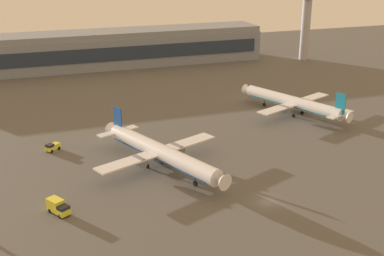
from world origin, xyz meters
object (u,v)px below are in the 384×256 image
airplane_terminal_side (160,152)px  airplane_mid_apron (294,103)px  catering_truck (58,207)px  control_tower (307,14)px  maintenance_van (53,147)px

airplane_terminal_side → airplane_mid_apron: size_ratio=1.06×
catering_truck → airplane_terminal_side: bearing=178.7°
control_tower → airplane_mid_apron: size_ratio=0.93×
control_tower → airplane_terminal_side: (-103.23, -101.62, -17.72)m
maintenance_van → airplane_terminal_side: bearing=-169.1°
control_tower → airplane_mid_apron: bearing=-123.4°
control_tower → airplane_mid_apron: 91.56m
airplane_terminal_side → airplane_mid_apron: 60.03m
control_tower → airplane_mid_apron: control_tower is taller
airplane_terminal_side → catering_truck: size_ratio=7.20×
control_tower → maintenance_van: 152.87m
control_tower → airplane_terminal_side: control_tower is taller
airplane_mid_apron → maintenance_van: airplane_mid_apron is taller
airplane_terminal_side → airplane_mid_apron: airplane_terminal_side is taller
airplane_terminal_side → catering_truck: (-26.44, -14.76, -2.86)m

